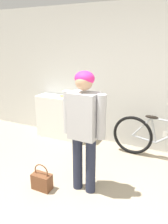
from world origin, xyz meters
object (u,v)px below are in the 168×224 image
at_px(person, 84,122).
at_px(handbag, 42,181).
at_px(banana, 67,96).
at_px(bicycle, 164,140).

distance_m(person, handbag, 1.03).
height_order(banana, handbag, banana).
height_order(bicycle, banana, banana).
height_order(person, bicycle, person).
xyz_separation_m(banana, handbag, (0.53, -1.64, -0.77)).
relative_size(bicycle, banana, 5.20).
relative_size(person, bicycle, 0.91).
bearing_deg(person, banana, 128.91).
distance_m(bicycle, handbag, 2.07).
relative_size(bicycle, handbag, 4.68).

